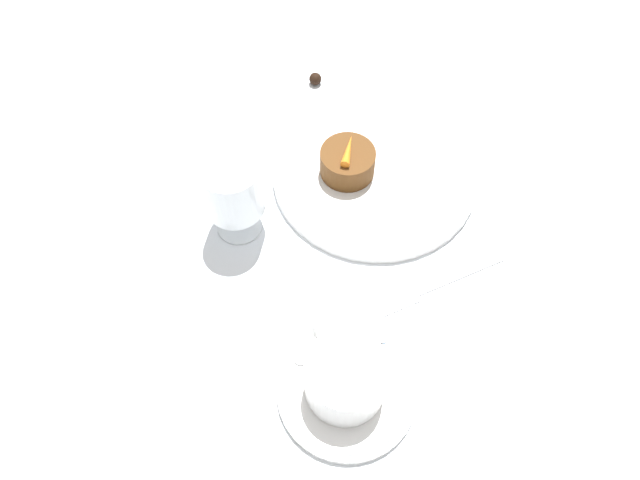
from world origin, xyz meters
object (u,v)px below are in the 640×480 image
at_px(fork, 427,289).
at_px(dessert_cake, 348,162).
at_px(wine_glass, 233,191).
at_px(coffee_cup, 345,377).
at_px(dinner_plate, 375,172).

distance_m(fork, dessert_cake, 0.20).
bearing_deg(fork, dessert_cake, -1.62).
height_order(wine_glass, fork, wine_glass).
height_order(coffee_cup, wine_glass, wine_glass).
xyz_separation_m(wine_glass, dessert_cake, (-0.00, -0.16, -0.04)).
xyz_separation_m(wine_glass, fork, (-0.20, -0.15, -0.07)).
bearing_deg(fork, dinner_plate, -12.51).
height_order(wine_glass, dessert_cake, wine_glass).
distance_m(coffee_cup, wine_glass, 0.26).
bearing_deg(dessert_cake, fork, 178.38).
relative_size(wine_glass, fork, 0.69).
xyz_separation_m(coffee_cup, dessert_cake, (0.25, -0.16, -0.01)).
bearing_deg(wine_glass, dessert_cake, -90.95).
relative_size(coffee_cup, fork, 0.65).
distance_m(dinner_plate, dessert_cake, 0.05).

